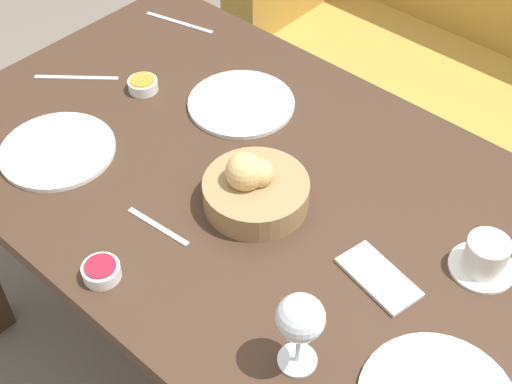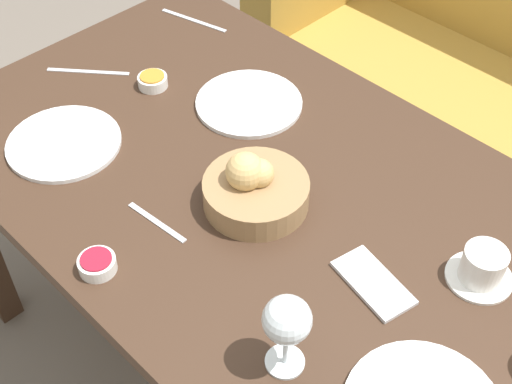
# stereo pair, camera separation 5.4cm
# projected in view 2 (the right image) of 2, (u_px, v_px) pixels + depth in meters

# --- Properties ---
(dining_table) EXTENTS (1.53, 0.84, 0.72)m
(dining_table) POSITION_uv_depth(u_px,v_px,m) (281.00, 230.00, 1.44)
(dining_table) COLOR #3D281C
(dining_table) RESTS_ON ground_plane
(bread_basket) EXTENTS (0.20, 0.20, 0.11)m
(bread_basket) POSITION_uv_depth(u_px,v_px,m) (255.00, 189.00, 1.35)
(bread_basket) COLOR #99754C
(bread_basket) RESTS_ON dining_table
(plate_near_left) EXTENTS (0.24, 0.24, 0.01)m
(plate_near_left) POSITION_uv_depth(u_px,v_px,m) (64.00, 143.00, 1.49)
(plate_near_left) COLOR white
(plate_near_left) RESTS_ON dining_table
(plate_far_center) EXTENTS (0.24, 0.24, 0.01)m
(plate_far_center) POSITION_uv_depth(u_px,v_px,m) (249.00, 103.00, 1.58)
(plate_far_center) COLOR white
(plate_far_center) RESTS_ON dining_table
(wine_glass) EXTENTS (0.08, 0.08, 0.16)m
(wine_glass) POSITION_uv_depth(u_px,v_px,m) (287.00, 322.00, 1.05)
(wine_glass) COLOR silver
(wine_glass) RESTS_ON dining_table
(coffee_cup) EXTENTS (0.12, 0.12, 0.07)m
(coffee_cup) POSITION_uv_depth(u_px,v_px,m) (482.00, 267.00, 1.22)
(coffee_cup) COLOR white
(coffee_cup) RESTS_ON dining_table
(jam_bowl_berry) EXTENTS (0.07, 0.07, 0.03)m
(jam_bowl_berry) POSITION_uv_depth(u_px,v_px,m) (97.00, 264.00, 1.25)
(jam_bowl_berry) COLOR white
(jam_bowl_berry) RESTS_ON dining_table
(jam_bowl_honey) EXTENTS (0.07, 0.07, 0.03)m
(jam_bowl_honey) POSITION_uv_depth(u_px,v_px,m) (153.00, 81.00, 1.62)
(jam_bowl_honey) COLOR white
(jam_bowl_honey) RESTS_ON dining_table
(fork_silver) EXTENTS (0.16, 0.13, 0.00)m
(fork_silver) POSITION_uv_depth(u_px,v_px,m) (88.00, 72.00, 1.67)
(fork_silver) COLOR #B7B7BC
(fork_silver) RESTS_ON dining_table
(knife_silver) EXTENTS (0.19, 0.06, 0.00)m
(knife_silver) POSITION_uv_depth(u_px,v_px,m) (194.00, 20.00, 1.83)
(knife_silver) COLOR #B7B7BC
(knife_silver) RESTS_ON dining_table
(spoon_coffee) EXTENTS (0.15, 0.02, 0.00)m
(spoon_coffee) POSITION_uv_depth(u_px,v_px,m) (157.00, 222.00, 1.33)
(spoon_coffee) COLOR #B7B7BC
(spoon_coffee) RESTS_ON dining_table
(cell_phone) EXTENTS (0.16, 0.10, 0.01)m
(cell_phone) POSITION_uv_depth(u_px,v_px,m) (373.00, 283.00, 1.23)
(cell_phone) COLOR silver
(cell_phone) RESTS_ON dining_table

